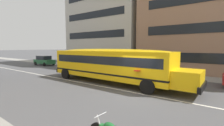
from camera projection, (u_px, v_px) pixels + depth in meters
The scene contains 6 objects.
ground_plane at pixel (136, 93), 10.71m from camera, with size 400.00×400.00×0.00m, color #4C4C4F.
sidewalk_far at pixel (172, 75), 17.46m from camera, with size 120.00×3.00×0.01m, color gray.
lane_centreline at pixel (136, 93), 10.71m from camera, with size 110.00×0.16×0.01m, color silver.
school_bus at pixel (110, 63), 13.65m from camera, with size 13.19×3.20×2.94m.
parked_car_green_past_driveway at pixel (44, 60), 27.32m from camera, with size 3.96×2.00×1.64m.
apartment_block_far_left at pixel (110, 10), 29.08m from camera, with size 14.12×9.19×19.70m.
Camera 1 is at (4.86, -9.41, 3.07)m, focal length 25.41 mm.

